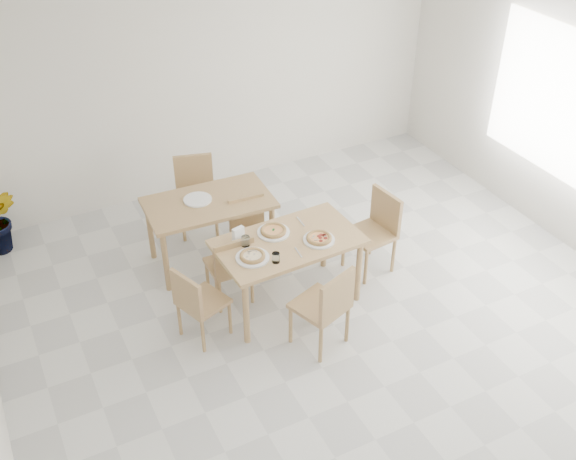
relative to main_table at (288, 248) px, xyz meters
name	(u,v)px	position (x,y,z in m)	size (l,w,h in m)	color
main_table	(288,248)	(0.00, 0.00, 0.00)	(1.41, 0.84, 0.75)	tan
chair_south	(327,304)	(0.02, -0.72, -0.15)	(0.55, 0.55, 0.87)	#A47C52
chair_north	(250,228)	(-0.07, 0.74, -0.20)	(0.41, 0.41, 0.78)	#A47C52
chair_west	(196,301)	(-0.98, -0.10, -0.20)	(0.50, 0.50, 0.79)	#A47C52
chair_east	(376,226)	(1.08, 0.10, -0.15)	(0.49, 0.49, 0.88)	#A47C52
plate_margherita	(273,232)	(-0.07, 0.17, 0.10)	(0.32, 0.32, 0.02)	white
plate_mushroom	(253,258)	(-0.42, -0.11, 0.10)	(0.31, 0.31, 0.02)	white
plate_pepperoni	(319,240)	(0.26, -0.13, 0.10)	(0.30, 0.30, 0.02)	white
pizza_margherita	(273,230)	(-0.07, 0.17, 0.12)	(0.33, 0.33, 0.03)	tan
pizza_mushroom	(252,256)	(-0.42, -0.11, 0.12)	(0.28, 0.28, 0.03)	tan
pizza_pepperoni	(319,238)	(0.26, -0.13, 0.12)	(0.25, 0.25, 0.03)	tan
tumbler_a	(246,241)	(-0.39, 0.10, 0.14)	(0.08, 0.08, 0.10)	white
tumbler_b	(276,258)	(-0.25, -0.25, 0.14)	(0.07, 0.07, 0.09)	white
napkin_holder	(238,234)	(-0.42, 0.21, 0.16)	(0.14, 0.09, 0.14)	silver
fork_a	(298,253)	(0.00, -0.22, 0.10)	(0.01, 0.17, 0.01)	silver
fork_b	(301,222)	(0.25, 0.22, 0.10)	(0.02, 0.18, 0.01)	silver
second_table	(209,209)	(-0.42, 0.99, -0.01)	(1.33, 0.80, 0.75)	#A47C52
chair_back_s	(231,264)	(-0.50, 0.24, -0.19)	(0.41, 0.41, 0.81)	#A47C52
chair_back_n	(196,188)	(-0.33, 1.67, -0.15)	(0.53, 0.53, 0.88)	#A47C52
plate_empty	(198,200)	(-0.51, 1.05, 0.10)	(0.29, 0.29, 0.02)	white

